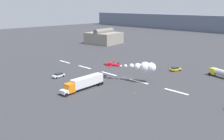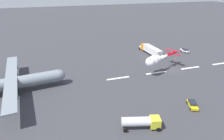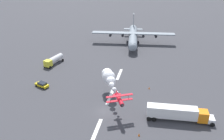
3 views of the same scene
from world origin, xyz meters
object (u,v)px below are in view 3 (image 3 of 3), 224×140
Objects in this scene: semi_truck_orange at (178,113)px; airport_staff_sedan at (42,84)px; stunt_biplane_red at (110,79)px; traffic_cone_near at (139,134)px; cargo_transport_plane at (133,37)px; traffic_cone_far at (149,88)px; fuel_tanker_truck at (54,60)px.

airport_staff_sedan is (8.42, 39.56, -1.33)m from semi_truck_orange.
traffic_cone_near is (-15.67, -10.11, -4.84)m from stunt_biplane_red.
airport_staff_sedan is at bearing 153.87° from cargo_transport_plane.
traffic_cone_far is (5.35, -31.93, -0.44)m from airport_staff_sedan.
stunt_biplane_red is 20.46m from semi_truck_orange.
airport_staff_sedan is (-16.28, -3.45, -0.92)m from fuel_tanker_truck.
stunt_biplane_red is 21.50m from airport_staff_sedan.
semi_truck_orange is at bearing -119.87° from fuel_tanker_truck.
cargo_transport_plane is 7.75× the size of airport_staff_sedan.
stunt_biplane_red is at bearing 178.96° from cargo_transport_plane.
semi_truck_orange reaches higher than traffic_cone_far.
traffic_cone_near and traffic_cone_far have the same top height.
traffic_cone_near is (-7.52, 8.41, -1.77)m from semi_truck_orange.
stunt_biplane_red reaches higher than airport_staff_sedan.
airport_staff_sedan is at bearing 89.28° from stunt_biplane_red.
semi_truck_orange is (-8.15, -18.52, -3.08)m from stunt_biplane_red.
traffic_cone_far is at bearing -107.17° from fuel_tanker_truck.
traffic_cone_near is at bearing -132.96° from fuel_tanker_truck.
fuel_tanker_truck is (16.55, 24.49, -3.48)m from stunt_biplane_red.
traffic_cone_near is at bearing -147.18° from stunt_biplane_red.
airport_staff_sedan is at bearing 99.52° from traffic_cone_far.
fuel_tanker_truck is (-28.26, 25.30, -1.49)m from cargo_transport_plane.
stunt_biplane_red reaches higher than traffic_cone_far.
airport_staff_sedan reaches higher than traffic_cone_near.
cargo_transport_plane is at bearing 14.42° from traffic_cone_far.
traffic_cone_far is (13.77, 7.62, -1.77)m from semi_truck_orange.
fuel_tanker_truck is 16.67m from airport_staff_sedan.
cargo_transport_plane is at bearing -26.13° from airport_staff_sedan.
airport_staff_sedan is at bearing 62.90° from traffic_cone_near.
traffic_cone_near is (-32.22, -34.60, -1.36)m from fuel_tanker_truck.
traffic_cone_far is at bearing 28.96° from semi_truck_orange.
fuel_tanker_truck is 37.06m from traffic_cone_far.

